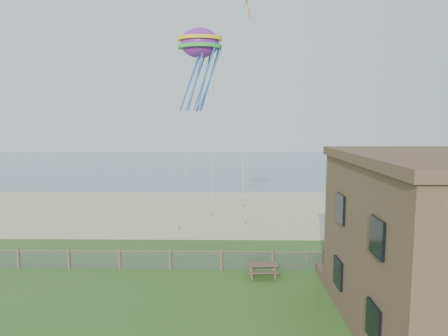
% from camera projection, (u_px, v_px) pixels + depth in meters
% --- Properties ---
extents(ground, '(160.00, 160.00, 0.00)m').
position_uv_depth(ground, '(218.00, 320.00, 17.49)').
color(ground, '#31551D').
rests_on(ground, ground).
extents(sand_beach, '(72.00, 20.00, 0.02)m').
position_uv_depth(sand_beach, '(225.00, 210.00, 39.34)').
color(sand_beach, '#BFAE8A').
rests_on(sand_beach, ground).
extents(ocean, '(160.00, 68.00, 0.02)m').
position_uv_depth(ocean, '(228.00, 164.00, 83.05)').
color(ocean, slate).
rests_on(ocean, ground).
extents(chainlink_fence, '(36.20, 0.20, 1.25)m').
position_uv_depth(chainlink_fence, '(221.00, 261.00, 23.39)').
color(chainlink_fence, brown).
rests_on(chainlink_fence, ground).
extents(picnic_table, '(1.74, 1.36, 0.71)m').
position_uv_depth(picnic_table, '(263.00, 271.00, 22.38)').
color(picnic_table, brown).
rests_on(picnic_table, ground).
extents(octopus_kite, '(3.65, 3.11, 6.36)m').
position_uv_depth(octopus_kite, '(200.00, 67.00, 27.99)').
color(octopus_kite, red).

